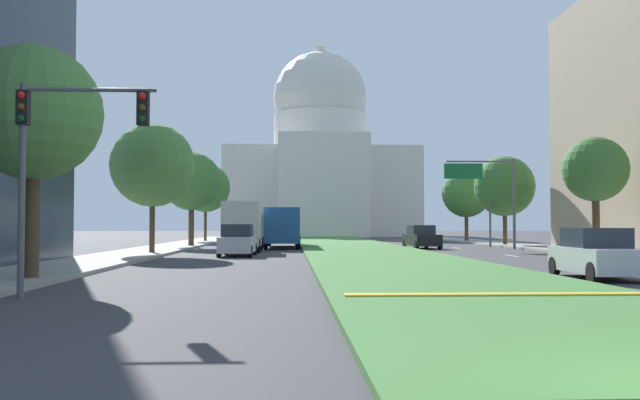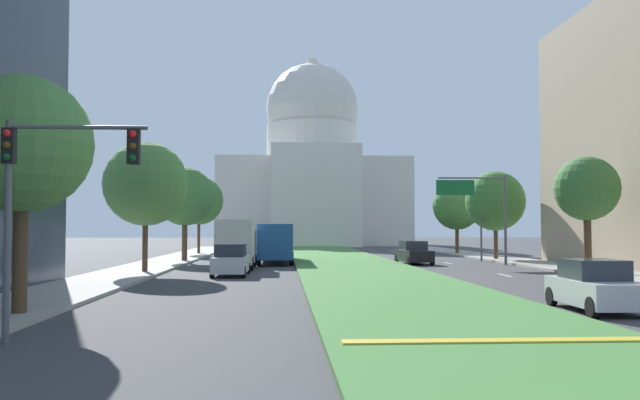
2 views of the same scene
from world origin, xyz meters
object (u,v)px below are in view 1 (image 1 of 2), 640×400
at_px(capitol_building, 320,164).
at_px(overhead_guide_sign, 488,185).
at_px(city_bus, 283,224).
at_px(sedan_lead_stopped, 598,255).
at_px(traffic_light_far_right, 490,205).
at_px(sedan_midblock, 238,241).
at_px(street_tree_left_distant, 206,188).
at_px(street_tree_right_mid, 595,170).
at_px(street_tree_left_mid, 153,165).
at_px(street_tree_right_far, 505,186).
at_px(street_tree_left_far, 192,181).
at_px(box_truck_delivery, 243,226).
at_px(sedan_distant, 421,238).
at_px(traffic_light_near_left, 58,141).
at_px(street_tree_left_near, 34,114).
at_px(street_tree_right_distant, 466,193).

relative_size(capitol_building, overhead_guide_sign, 4.58).
bearing_deg(city_bus, sedan_lead_stopped, -70.81).
relative_size(traffic_light_far_right, overhead_guide_sign, 0.80).
bearing_deg(sedan_midblock, street_tree_left_distant, 100.37).
relative_size(capitol_building, street_tree_right_mid, 4.33).
bearing_deg(sedan_lead_stopped, street_tree_left_mid, 134.42).
height_order(street_tree_left_mid, street_tree_right_far, street_tree_left_mid).
xyz_separation_m(street_tree_left_mid, street_tree_left_far, (0.40, 13.09, -0.13)).
bearing_deg(box_truck_delivery, city_bus, 71.92).
height_order(sedan_midblock, sedan_distant, sedan_midblock).
bearing_deg(street_tree_left_mid, traffic_light_near_left, -84.16).
bearing_deg(street_tree_right_mid, street_tree_left_near, -145.49).
distance_m(capitol_building, traffic_light_far_right, 54.50).
bearing_deg(street_tree_left_distant, capitol_building, 71.08).
bearing_deg(street_tree_right_far, sedan_distant, -147.18).
bearing_deg(city_bus, street_tree_right_distant, 40.30).
relative_size(traffic_light_far_right, street_tree_right_distant, 0.71).
bearing_deg(overhead_guide_sign, street_tree_right_far, 63.46).
relative_size(street_tree_left_mid, street_tree_right_far, 1.05).
distance_m(street_tree_right_mid, street_tree_left_far, 29.24).
xyz_separation_m(traffic_light_far_right, street_tree_right_far, (1.60, 1.30, 1.57)).
bearing_deg(street_tree_right_mid, street_tree_right_distant, 90.20).
relative_size(street_tree_left_far, sedan_midblock, 1.62).
distance_m(street_tree_right_far, sedan_lead_stopped, 34.28).
height_order(street_tree_left_mid, city_bus, street_tree_left_mid).
xyz_separation_m(street_tree_left_near, sedan_midblock, (4.99, 17.22, -4.36)).
xyz_separation_m(capitol_building, box_truck_delivery, (-7.79, -61.83, -9.52)).
relative_size(street_tree_right_far, street_tree_left_distant, 0.94).
height_order(street_tree_left_far, sedan_lead_stopped, street_tree_left_far).
bearing_deg(overhead_guide_sign, sedan_distant, 161.96).
relative_size(street_tree_left_near, city_bus, 0.66).
relative_size(street_tree_right_distant, sedan_distant, 1.54).
bearing_deg(sedan_midblock, box_truck_delivery, 91.15).
relative_size(traffic_light_far_right, street_tree_left_mid, 0.67).
height_order(street_tree_right_mid, street_tree_left_distant, street_tree_left_distant).
bearing_deg(traffic_light_near_left, street_tree_right_far, 58.88).
bearing_deg(box_truck_delivery, sedan_lead_stopped, -60.17).
bearing_deg(sedan_distant, street_tree_left_far, 168.87).
bearing_deg(overhead_guide_sign, street_tree_left_near, -129.19).
relative_size(traffic_light_far_right, city_bus, 0.47).
relative_size(sedan_distant, box_truck_delivery, 0.75).
distance_m(street_tree_left_mid, street_tree_right_far, 29.54).
bearing_deg(street_tree_left_near, street_tree_right_mid, 34.51).
distance_m(traffic_light_near_left, box_truck_delivery, 28.19).
bearing_deg(street_tree_left_mid, overhead_guide_sign, 20.16).
xyz_separation_m(overhead_guide_sign, street_tree_left_far, (-21.91, 4.90, 0.48)).
xyz_separation_m(street_tree_left_distant, street_tree_right_distant, (26.05, -0.50, -0.51)).
bearing_deg(street_tree_right_far, traffic_light_near_left, -121.12).
relative_size(street_tree_left_distant, city_bus, 0.71).
bearing_deg(traffic_light_far_right, street_tree_right_mid, -82.92).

